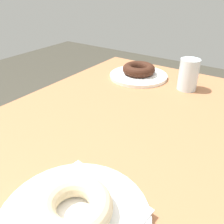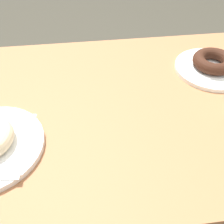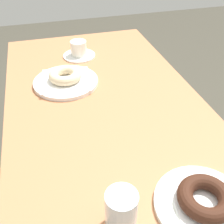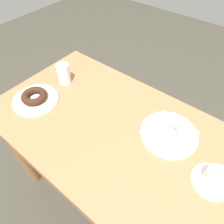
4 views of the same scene
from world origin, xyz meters
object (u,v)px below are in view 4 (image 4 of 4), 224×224
Objects in this scene: coffee_cup at (214,178)px; donut_chocolate_ring at (34,96)px; donut_sugar_ring at (170,130)px; water_glass at (64,74)px; plate_sugar_ring at (169,134)px; plate_chocolate_ring at (36,100)px.

donut_chocolate_ring is at bearing -170.79° from coffee_cup.
donut_sugar_ring is 1.16× the size of water_glass.
water_glass is (-0.60, -0.03, 0.05)m from plate_sugar_ring.
donut_chocolate_ring is 0.19m from water_glass.
water_glass reaches higher than coffee_cup.
coffee_cup is at bearing -22.36° from donut_sugar_ring.
donut_sugar_ring is 0.23m from coffee_cup.
donut_sugar_ring is 0.64m from plate_chocolate_ring.
water_glass is at bearing -177.00° from plate_sugar_ring.
plate_chocolate_ring is (-0.60, -0.22, -0.03)m from donut_sugar_ring.
plate_sugar_ring is at bearing 157.64° from coffee_cup.
plate_chocolate_ring is 2.08× the size of water_glass.
donut_sugar_ring is (0.00, 0.00, 0.03)m from plate_sugar_ring.
plate_chocolate_ring is at bearing -91.33° from water_glass.
coffee_cup reaches higher than donut_sugar_ring.
coffee_cup reaches higher than donut_chocolate_ring.
plate_sugar_ring is 1.97× the size of donut_sugar_ring.
donut_sugar_ring reaches higher than plate_sugar_ring.
water_glass reaches higher than donut_chocolate_ring.
donut_chocolate_ring is at bearing -159.92° from plate_sugar_ring.
water_glass reaches higher than plate_chocolate_ring.
coffee_cup is at bearing 9.21° from plate_chocolate_ring.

